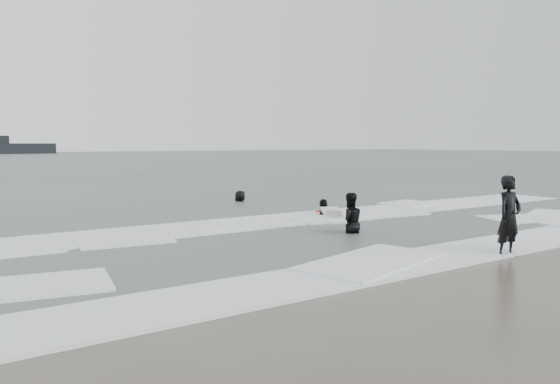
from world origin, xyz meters
TOP-DOWN VIEW (x-y plane):
  - ground at (0.00, 0.00)m, footprint 320.00×320.00m
  - surfer_centre at (1.98, -1.34)m, footprint 0.70×0.47m
  - surfer_wading at (0.97, 2.94)m, footprint 1.02×0.92m
  - surfer_right_near at (2.67, 6.22)m, footprint 1.01×1.07m
  - surfer_right_far at (2.58, 11.88)m, footprint 0.96×0.80m
  - surf_foam at (0.00, 3.70)m, footprint 30.03×9.06m
  - bodyboards at (1.99, 2.86)m, footprint 3.32×8.40m

SIDE VIEW (x-z plane):
  - ground at x=0.00m, z-range 0.00..0.00m
  - surfer_centre at x=1.98m, z-range -0.93..0.93m
  - surfer_wading at x=0.97m, z-range -0.87..0.87m
  - surfer_right_near at x=2.67m, z-range -0.89..0.89m
  - surfer_right_far at x=2.58m, z-range -0.84..0.84m
  - surf_foam at x=0.00m, z-range 0.00..0.08m
  - bodyboards at x=1.99m, z-range -0.13..1.12m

